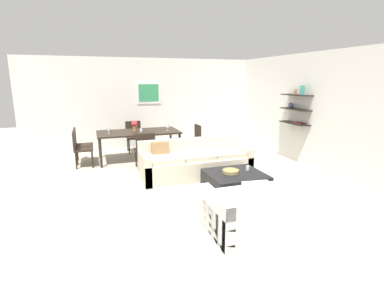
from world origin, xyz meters
name	(u,v)px	position (x,y,z in m)	size (l,w,h in m)	color
ground_plane	(194,181)	(0.00, 0.00, 0.00)	(18.00, 18.00, 0.00)	#BCB29E
back_wall_unit	(166,103)	(0.29, 3.53, 1.35)	(8.40, 0.09, 2.70)	silver
right_wall_shelf_unit	(300,109)	(3.03, 0.60, 1.35)	(0.34, 8.20, 2.70)	silver
sofa_beige	(195,163)	(0.12, 0.34, 0.29)	(2.37, 0.90, 0.78)	beige
loveseat_white	(266,209)	(0.30, -2.19, 0.29)	(1.66, 0.90, 0.78)	white
coffee_table	(235,183)	(0.51, -0.83, 0.19)	(1.03, 0.94, 0.38)	black
decorative_bowl	(231,171)	(0.44, -0.79, 0.41)	(0.31, 0.31, 0.06)	#99844C
candle_jar	(248,168)	(0.82, -0.75, 0.42)	(0.06, 0.06, 0.08)	silver
dining_table	(139,134)	(-0.82, 2.07, 0.69)	(2.09, 1.03, 0.75)	black
dining_chair_right_near	(194,139)	(0.63, 1.84, 0.50)	(0.44, 0.44, 0.88)	black
dining_chair_foot	(145,148)	(-0.82, 1.15, 0.50)	(0.44, 0.44, 0.88)	black
dining_chair_left_far	(80,143)	(-2.27, 2.31, 0.50)	(0.44, 0.44, 0.88)	black
dining_chair_head	(134,134)	(-0.82, 3.00, 0.50)	(0.44, 0.44, 0.88)	black
dining_chair_left_near	(80,147)	(-2.27, 1.84, 0.50)	(0.44, 0.44, 0.88)	black
wine_glass_left_near	(109,129)	(-1.57, 1.95, 0.88)	(0.07, 0.07, 0.18)	silver
wine_glass_right_near	(168,126)	(-0.07, 1.95, 0.87)	(0.07, 0.07, 0.18)	silver
wine_glass_left_far	(108,128)	(-1.57, 2.20, 0.86)	(0.07, 0.07, 0.16)	silver
wine_glass_head	(136,125)	(-0.82, 2.53, 0.86)	(0.06, 0.06, 0.17)	silver
wine_glass_foot	(141,130)	(-0.82, 1.62, 0.85)	(0.06, 0.06, 0.15)	silver
centerpiece_vase	(135,125)	(-0.91, 2.12, 0.92)	(0.16, 0.16, 0.28)	olive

